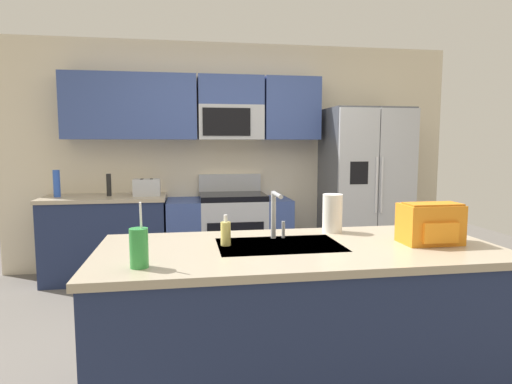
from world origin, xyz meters
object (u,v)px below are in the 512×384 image
(refrigerator, at_px, (364,190))
(paper_towel_roll, at_px, (332,213))
(pepper_mill, at_px, (109,185))
(toaster, at_px, (147,187))
(range_oven, at_px, (229,234))
(soap_dispenser, at_px, (226,233))
(bottle_blue, at_px, (57,184))
(drink_cup_green, at_px, (139,248))
(backpack, at_px, (431,223))
(sink_faucet, at_px, (275,211))

(refrigerator, relative_size, paper_towel_roll, 7.71)
(pepper_mill, bearing_deg, paper_towel_roll, -52.10)
(toaster, distance_m, pepper_mill, 0.40)
(range_oven, bearing_deg, soap_dispenser, -96.19)
(pepper_mill, bearing_deg, range_oven, 0.11)
(bottle_blue, distance_m, drink_cup_green, 3.03)
(refrigerator, height_order, bottle_blue, refrigerator)
(toaster, xyz_separation_m, pepper_mill, (-0.40, 0.05, 0.03))
(bottle_blue, height_order, paper_towel_roll, bottle_blue)
(refrigerator, xyz_separation_m, drink_cup_green, (-2.25, -2.75, 0.07))
(refrigerator, height_order, soap_dispenser, refrigerator)
(refrigerator, height_order, drink_cup_green, refrigerator)
(bottle_blue, height_order, drink_cup_green, drink_cup_green)
(soap_dispenser, bearing_deg, backpack, -6.89)
(toaster, relative_size, soap_dispenser, 1.65)
(toaster, height_order, backpack, backpack)
(sink_faucet, distance_m, soap_dispenser, 0.34)
(pepper_mill, bearing_deg, toaster, -7.20)
(drink_cup_green, bearing_deg, paper_towel_roll, 29.04)
(sink_faucet, bearing_deg, bottle_blue, 128.04)
(range_oven, relative_size, toaster, 4.86)
(range_oven, distance_m, pepper_mill, 1.40)
(sink_faucet, relative_size, soap_dispenser, 1.66)
(toaster, height_order, drink_cup_green, drink_cup_green)
(refrigerator, height_order, sink_faucet, refrigerator)
(bottle_blue, bearing_deg, sink_faucet, -51.96)
(pepper_mill, height_order, drink_cup_green, drink_cup_green)
(toaster, relative_size, drink_cup_green, 0.94)
(range_oven, bearing_deg, bottle_blue, -179.78)
(bottle_blue, distance_m, backpack, 3.72)
(bottle_blue, bearing_deg, refrigerator, -1.11)
(refrigerator, xyz_separation_m, soap_dispenser, (-1.83, -2.39, 0.04))
(soap_dispenser, distance_m, backpack, 1.14)
(drink_cup_green, height_order, paper_towel_roll, drink_cup_green)
(pepper_mill, bearing_deg, backpack, -50.40)
(refrigerator, distance_m, drink_cup_green, 3.56)
(backpack, bearing_deg, range_oven, 108.46)
(drink_cup_green, relative_size, paper_towel_roll, 1.25)
(sink_faucet, height_order, backpack, sink_faucet)
(range_oven, xyz_separation_m, soap_dispenser, (-0.27, -2.46, 0.53))
(toaster, distance_m, drink_cup_green, 2.78)
(toaster, bearing_deg, pepper_mill, 172.80)
(refrigerator, relative_size, bottle_blue, 6.54)
(range_oven, relative_size, sink_faucet, 4.82)
(range_oven, xyz_separation_m, backpack, (0.87, -2.60, 0.57))
(drink_cup_green, bearing_deg, sink_faucet, 33.20)
(toaster, xyz_separation_m, soap_dispenser, (0.62, -2.41, -0.02))
(pepper_mill, bearing_deg, soap_dispenser, -67.61)
(paper_towel_roll, bearing_deg, soap_dispenser, -159.71)
(soap_dispenser, xyz_separation_m, paper_towel_roll, (0.70, 0.26, 0.05))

